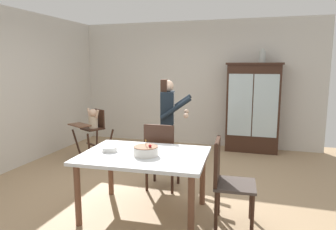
{
  "coord_description": "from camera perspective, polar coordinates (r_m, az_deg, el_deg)",
  "views": [
    {
      "loc": [
        1.37,
        -4.0,
        1.75
      ],
      "look_at": [
        -0.05,
        0.7,
        0.95
      ],
      "focal_mm": 32.58,
      "sensor_mm": 36.0,
      "label": 1
    }
  ],
  "objects": [
    {
      "name": "wall_back",
      "position": [
        6.78,
        5.18,
        5.83
      ],
      "size": [
        5.32,
        0.06,
        2.7
      ],
      "primitive_type": "cube",
      "color": "beige",
      "rests_on": "ground_plane"
    },
    {
      "name": "serving_bowl",
      "position": [
        3.71,
        -10.84,
        -6.27
      ],
      "size": [
        0.18,
        0.18,
        0.05
      ],
      "primitive_type": "cylinder",
      "color": "silver",
      "rests_on": "dining_table"
    },
    {
      "name": "wall_left",
      "position": [
        5.67,
        -28.18,
        4.12
      ],
      "size": [
        0.06,
        5.32,
        2.7
      ],
      "primitive_type": "cube",
      "color": "beige",
      "rests_on": "ground_plane"
    },
    {
      "name": "dining_chair_right_end",
      "position": [
        3.45,
        10.76,
        -11.16
      ],
      "size": [
        0.47,
        0.47,
        0.96
      ],
      "rotation": [
        0.0,
        0.0,
        1.63
      ],
      "color": "#382116",
      "rests_on": "ground_plane"
    },
    {
      "name": "ceramic_vase",
      "position": [
        6.37,
        17.24,
        10.41
      ],
      "size": [
        0.13,
        0.13,
        0.27
      ],
      "color": "#B2B7B2",
      "rests_on": "china_cabinet"
    },
    {
      "name": "adult_person",
      "position": [
        4.9,
        0.01,
        0.09
      ],
      "size": [
        0.58,
        0.57,
        1.53
      ],
      "rotation": [
        0.0,
        0.0,
        1.78
      ],
      "color": "#33425B",
      "rests_on": "ground_plane"
    },
    {
      "name": "high_chair_with_toddler",
      "position": [
        5.91,
        -13.9,
        -1.71
      ],
      "size": [
        0.77,
        0.84,
        0.95
      ],
      "rotation": [
        0.0,
        0.0,
        -0.48
      ],
      "color": "#382116",
      "rests_on": "ground_plane"
    },
    {
      "name": "ground_plane",
      "position": [
        4.57,
        -1.98,
        -13.24
      ],
      "size": [
        6.24,
        6.24,
        0.0
      ],
      "primitive_type": "plane",
      "color": "tan"
    },
    {
      "name": "birthday_cake",
      "position": [
        3.48,
        -4.15,
        -6.7
      ],
      "size": [
        0.28,
        0.28,
        0.19
      ],
      "color": "white",
      "rests_on": "dining_table"
    },
    {
      "name": "china_cabinet",
      "position": [
        6.42,
        15.57,
        1.38
      ],
      "size": [
        1.09,
        0.48,
        1.81
      ],
      "color": "#382116",
      "rests_on": "ground_plane"
    },
    {
      "name": "dining_table",
      "position": [
        3.58,
        -4.46,
        -8.62
      ],
      "size": [
        1.48,
        1.1,
        0.74
      ],
      "color": "silver",
      "rests_on": "ground_plane"
    },
    {
      "name": "dining_chair_far_side",
      "position": [
        4.28,
        -1.34,
        -6.92
      ],
      "size": [
        0.45,
        0.45,
        0.96
      ],
      "rotation": [
        0.0,
        0.0,
        3.18
      ],
      "color": "#382116",
      "rests_on": "ground_plane"
    }
  ]
}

